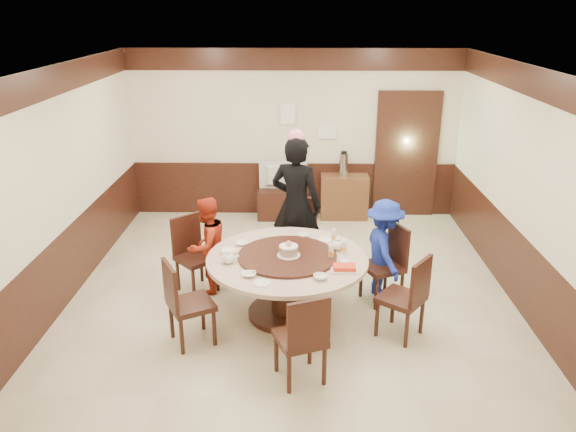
{
  "coord_description": "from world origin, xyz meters",
  "views": [
    {
      "loc": [
        0.09,
        -6.31,
        3.45
      ],
      "look_at": [
        -0.04,
        -0.1,
        1.1
      ],
      "focal_mm": 35.0,
      "sensor_mm": 36.0,
      "label": 1
    }
  ],
  "objects_px": {
    "television": "(283,177)",
    "side_cabinet": "(344,197)",
    "person_standing": "(296,205)",
    "person_red": "(207,246)",
    "birthday_cake": "(289,251)",
    "banquet_table": "(287,274)",
    "thermos": "(344,165)",
    "person_blue": "(384,250)",
    "tv_stand": "(283,204)",
    "shrimp_platter": "(344,268)"
  },
  "relations": [
    {
      "from": "banquet_table",
      "to": "side_cabinet",
      "type": "xyz_separation_m",
      "value": [
        0.9,
        3.28,
        -0.16
      ]
    },
    {
      "from": "birthday_cake",
      "to": "thermos",
      "type": "height_order",
      "value": "thermos"
    },
    {
      "from": "person_standing",
      "to": "television",
      "type": "bearing_deg",
      "value": -63.98
    },
    {
      "from": "shrimp_platter",
      "to": "person_blue",
      "type": "bearing_deg",
      "value": 56.33
    },
    {
      "from": "shrimp_platter",
      "to": "television",
      "type": "height_order",
      "value": "television"
    },
    {
      "from": "person_blue",
      "to": "thermos",
      "type": "bearing_deg",
      "value": -4.8
    },
    {
      "from": "birthday_cake",
      "to": "thermos",
      "type": "bearing_deg",
      "value": 75.45
    },
    {
      "from": "banquet_table",
      "to": "person_red",
      "type": "bearing_deg",
      "value": 150.28
    },
    {
      "from": "shrimp_platter",
      "to": "thermos",
      "type": "bearing_deg",
      "value": 86.1
    },
    {
      "from": "television",
      "to": "side_cabinet",
      "type": "distance_m",
      "value": 1.11
    },
    {
      "from": "birthday_cake",
      "to": "side_cabinet",
      "type": "xyz_separation_m",
      "value": [
        0.88,
        3.3,
        -0.47
      ]
    },
    {
      "from": "banquet_table",
      "to": "television",
      "type": "distance_m",
      "value": 3.26
    },
    {
      "from": "banquet_table",
      "to": "person_standing",
      "type": "distance_m",
      "value": 1.3
    },
    {
      "from": "tv_stand",
      "to": "person_red",
      "type": "bearing_deg",
      "value": -108.1
    },
    {
      "from": "tv_stand",
      "to": "thermos",
      "type": "relative_size",
      "value": 2.24
    },
    {
      "from": "banquet_table",
      "to": "television",
      "type": "relative_size",
      "value": 2.27
    },
    {
      "from": "birthday_cake",
      "to": "television",
      "type": "xyz_separation_m",
      "value": [
        -0.16,
        3.27,
        -0.11
      ]
    },
    {
      "from": "person_blue",
      "to": "tv_stand",
      "type": "bearing_deg",
      "value": 14.58
    },
    {
      "from": "person_red",
      "to": "thermos",
      "type": "bearing_deg",
      "value": -179.87
    },
    {
      "from": "television",
      "to": "thermos",
      "type": "height_order",
      "value": "thermos"
    },
    {
      "from": "person_blue",
      "to": "birthday_cake",
      "type": "xyz_separation_m",
      "value": [
        -1.16,
        -0.52,
        0.21
      ]
    },
    {
      "from": "person_blue",
      "to": "thermos",
      "type": "height_order",
      "value": "person_blue"
    },
    {
      "from": "television",
      "to": "banquet_table",
      "type": "bearing_deg",
      "value": 94.77
    },
    {
      "from": "person_standing",
      "to": "tv_stand",
      "type": "distance_m",
      "value": 2.15
    },
    {
      "from": "person_red",
      "to": "birthday_cake",
      "type": "relative_size",
      "value": 4.75
    },
    {
      "from": "person_red",
      "to": "shrimp_platter",
      "type": "height_order",
      "value": "person_red"
    },
    {
      "from": "banquet_table",
      "to": "thermos",
      "type": "xyz_separation_m",
      "value": [
        0.87,
        3.28,
        0.41
      ]
    },
    {
      "from": "person_blue",
      "to": "birthday_cake",
      "type": "height_order",
      "value": "person_blue"
    },
    {
      "from": "tv_stand",
      "to": "thermos",
      "type": "xyz_separation_m",
      "value": [
        1.02,
        0.03,
        0.69
      ]
    },
    {
      "from": "banquet_table",
      "to": "person_red",
      "type": "relative_size",
      "value": 1.47
    },
    {
      "from": "person_standing",
      "to": "person_red",
      "type": "bearing_deg",
      "value": 49.71
    },
    {
      "from": "tv_stand",
      "to": "birthday_cake",
      "type": "bearing_deg",
      "value": -87.2
    },
    {
      "from": "person_red",
      "to": "shrimp_platter",
      "type": "bearing_deg",
      "value": 96.01
    },
    {
      "from": "birthday_cake",
      "to": "thermos",
      "type": "distance_m",
      "value": 3.41
    },
    {
      "from": "banquet_table",
      "to": "person_blue",
      "type": "relative_size",
      "value": 1.46
    },
    {
      "from": "person_standing",
      "to": "person_blue",
      "type": "height_order",
      "value": "person_standing"
    },
    {
      "from": "person_standing",
      "to": "television",
      "type": "distance_m",
      "value": 2.04
    },
    {
      "from": "banquet_table",
      "to": "television",
      "type": "xyz_separation_m",
      "value": [
        -0.15,
        3.25,
        0.2
      ]
    },
    {
      "from": "birthday_cake",
      "to": "shrimp_platter",
      "type": "relative_size",
      "value": 0.88
    },
    {
      "from": "person_blue",
      "to": "thermos",
      "type": "distance_m",
      "value": 2.82
    },
    {
      "from": "side_cabinet",
      "to": "birthday_cake",
      "type": "bearing_deg",
      "value": -105.0
    },
    {
      "from": "person_red",
      "to": "thermos",
      "type": "distance_m",
      "value": 3.31
    },
    {
      "from": "shrimp_platter",
      "to": "tv_stand",
      "type": "bearing_deg",
      "value": 102.15
    },
    {
      "from": "shrimp_platter",
      "to": "person_standing",
      "type": "bearing_deg",
      "value": 108.9
    },
    {
      "from": "side_cabinet",
      "to": "person_standing",
      "type": "bearing_deg",
      "value": -111.57
    },
    {
      "from": "person_standing",
      "to": "person_blue",
      "type": "bearing_deg",
      "value": 165.07
    },
    {
      "from": "banquet_table",
      "to": "person_blue",
      "type": "height_order",
      "value": "person_blue"
    },
    {
      "from": "banquet_table",
      "to": "tv_stand",
      "type": "relative_size",
      "value": 2.17
    },
    {
      "from": "banquet_table",
      "to": "side_cabinet",
      "type": "bearing_deg",
      "value": 74.64
    },
    {
      "from": "person_blue",
      "to": "thermos",
      "type": "xyz_separation_m",
      "value": [
        -0.3,
        2.79,
        0.31
      ]
    }
  ]
}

